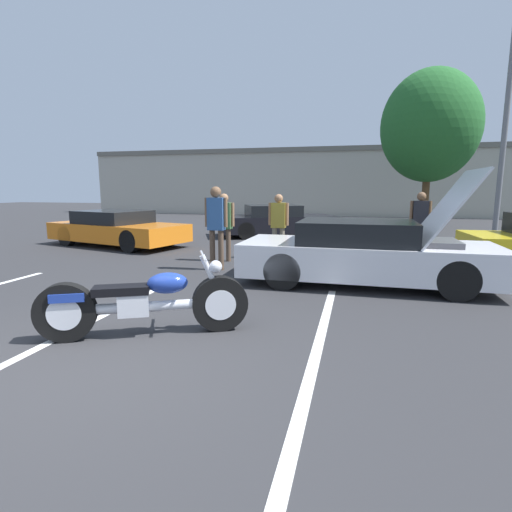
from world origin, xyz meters
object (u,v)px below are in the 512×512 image
object	(u,v)px
tree_background	(430,126)
show_car_hood_open	(367,253)
parked_car_mid_row	(276,221)
light_pole	(511,96)
spectator_near_motorcycle	(224,221)
spectator_far_lot	(216,220)
parked_car_left_row	(117,229)
motorcycle	(145,303)
spectator_by_show_car	(420,219)
spectator_midground	(278,221)

from	to	relation	value
tree_background	show_car_hood_open	bearing A→B (deg)	-102.93
parked_car_mid_row	show_car_hood_open	bearing A→B (deg)	-90.01
light_pole	show_car_hood_open	bearing A→B (deg)	-119.97
spectator_near_motorcycle	parked_car_mid_row	bearing A→B (deg)	87.99
spectator_near_motorcycle	spectator_far_lot	world-z (taller)	spectator_far_lot
show_car_hood_open	parked_car_left_row	size ratio (longest dim) A/B	0.96
motorcycle	spectator_near_motorcycle	world-z (taller)	spectator_near_motorcycle
motorcycle	spectator_by_show_car	distance (m)	7.88
light_pole	motorcycle	distance (m)	14.08
parked_car_left_row	motorcycle	bearing A→B (deg)	-39.35
show_car_hood_open	parked_car_mid_row	size ratio (longest dim) A/B	0.99
spectator_near_motorcycle	spectator_by_show_car	distance (m)	5.01
motorcycle	parked_car_left_row	distance (m)	8.38
show_car_hood_open	spectator_by_show_car	size ratio (longest dim) A/B	2.72
motorcycle	spectator_by_show_car	size ratio (longest dim) A/B	1.38
motorcycle	parked_car_mid_row	world-z (taller)	parked_car_mid_row
spectator_near_motorcycle	spectator_far_lot	xyz separation A→B (m)	(0.18, -1.08, 0.11)
light_pole	spectator_far_lot	bearing A→B (deg)	-136.69
parked_car_left_row	spectator_by_show_car	world-z (taller)	spectator_by_show_car
tree_background	spectator_far_lot	xyz separation A→B (m)	(-5.90, -11.24, -3.36)
spectator_by_show_car	spectator_far_lot	xyz separation A→B (m)	(-4.54, -2.74, 0.09)
motorcycle	spectator_by_show_car	xyz separation A→B (m)	(4.03, 6.75, 0.60)
spectator_midground	light_pole	bearing A→B (deg)	39.63
spectator_far_lot	parked_car_mid_row	bearing A→B (deg)	89.93
tree_background	motorcycle	size ratio (longest dim) A/B	2.94
motorcycle	spectator_near_motorcycle	bearing A→B (deg)	71.84
light_pole	spectator_far_lot	distance (m)	11.23
motorcycle	spectator_midground	distance (m)	5.80
tree_background	parked_car_left_row	size ratio (longest dim) A/B	1.44
tree_background	show_car_hood_open	distance (m)	12.73
show_car_hood_open	spectator_far_lot	size ratio (longest dim) A/B	2.52
spectator_by_show_car	show_car_hood_open	bearing A→B (deg)	-112.22
parked_car_left_row	spectator_by_show_car	bearing A→B (deg)	14.72
light_pole	spectator_by_show_car	world-z (taller)	light_pole
spectator_far_lot	spectator_midground	bearing A→B (deg)	59.20
tree_background	parked_car_mid_row	distance (m)	8.46
tree_background	motorcycle	world-z (taller)	tree_background
tree_background	show_car_hood_open	world-z (taller)	tree_background
parked_car_mid_row	spectator_midground	distance (m)	4.97
parked_car_left_row	spectator_far_lot	xyz separation A→B (m)	(4.34, -2.82, 0.57)
parked_car_left_row	spectator_near_motorcycle	bearing A→B (deg)	-7.52
spectator_far_lot	tree_background	bearing A→B (deg)	62.31
show_car_hood_open	spectator_midground	world-z (taller)	show_car_hood_open
tree_background	spectator_near_motorcycle	size ratio (longest dim) A/B	4.14
light_pole	parked_car_left_row	world-z (taller)	light_pole
motorcycle	parked_car_mid_row	xyz separation A→B (m)	(-0.51, 10.59, 0.15)
tree_background	parked_car_left_row	xyz separation A→B (m)	(-10.24, -8.42, -3.93)
show_car_hood_open	parked_car_left_row	xyz separation A→B (m)	(-7.52, 3.41, -0.06)
parked_car_left_row	spectator_by_show_car	distance (m)	8.90
tree_background	parked_car_mid_row	bearing A→B (deg)	-141.71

